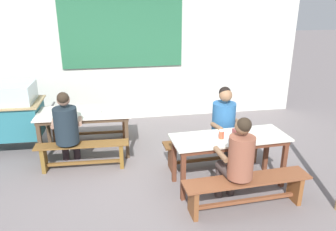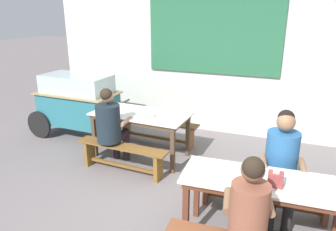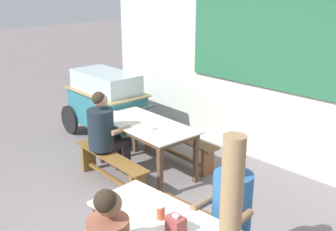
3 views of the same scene
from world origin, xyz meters
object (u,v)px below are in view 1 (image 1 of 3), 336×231
object	(u,v)px
person_left_back_turned	(67,126)
soup_bowl	(98,112)
bench_near_front	(246,188)
tissue_box	(238,134)
dining_table_far	(85,116)
bench_far_front	(83,153)
bench_near_back	(213,148)
bench_far_back	(90,124)
person_right_near_table	(225,123)
person_near_front	(238,158)
condiment_jar	(221,134)
dining_table_near	(229,142)

from	to	relation	value
person_left_back_turned	soup_bowl	bearing A→B (deg)	42.68
bench_near_front	tissue_box	bearing A→B (deg)	83.82
bench_near_front	person_left_back_turned	world-z (taller)	person_left_back_turned
dining_table_far	bench_far_front	world-z (taller)	dining_table_far
bench_near_back	soup_bowl	bearing A→B (deg)	158.03
bench_far_back	person_right_near_table	distance (m)	2.64
bench_near_back	person_near_front	bearing A→B (deg)	-93.03
person_left_back_turned	soup_bowl	xyz separation A→B (m)	(0.46, 0.42, 0.06)
person_left_back_turned	bench_near_front	bearing A→B (deg)	-32.86
dining_table_far	soup_bowl	distance (m)	0.26
bench_far_back	person_left_back_turned	world-z (taller)	person_left_back_turned
bench_near_back	soup_bowl	distance (m)	1.99
condiment_jar	bench_far_front	bearing A→B (deg)	156.09
bench_near_back	bench_far_back	bearing A→B (deg)	144.42
person_left_back_turned	tissue_box	xyz separation A→B (m)	(2.37, -0.97, 0.11)
bench_far_back	bench_near_back	xyz separation A→B (m)	(1.99, -1.42, 0.00)
condiment_jar	person_left_back_turned	bearing A→B (deg)	156.55
dining_table_far	condiment_jar	bearing A→B (deg)	-37.34
bench_near_front	tissue_box	world-z (taller)	tissue_box
bench_far_back	bench_near_front	bearing A→B (deg)	-51.94
bench_far_front	person_left_back_turned	distance (m)	0.48
bench_far_front	condiment_jar	world-z (taller)	condiment_jar
tissue_box	person_left_back_turned	bearing A→B (deg)	157.70
bench_far_front	soup_bowl	size ratio (longest dim) A/B	11.10
bench_far_back	person_near_front	xyz separation A→B (m)	(1.93, -2.56, 0.41)
bench_near_front	bench_far_back	bearing A→B (deg)	128.06
dining_table_near	tissue_box	bearing A→B (deg)	-40.71
dining_table_near	tissue_box	distance (m)	0.19
tissue_box	soup_bowl	size ratio (longest dim) A/B	1.20
dining_table_near	bench_far_front	xyz separation A→B (m)	(-2.07, 0.82, -0.38)
bench_near_back	person_near_front	xyz separation A→B (m)	(-0.06, -1.13, 0.41)
dining_table_near	condiment_jar	world-z (taller)	condiment_jar
bench_far_back	bench_near_front	size ratio (longest dim) A/B	0.93
tissue_box	soup_bowl	world-z (taller)	tissue_box
bench_near_back	condiment_jar	xyz separation A→B (m)	(-0.11, -0.63, 0.51)
bench_far_front	person_near_front	xyz separation A→B (m)	(1.98, -1.36, 0.42)
bench_near_front	person_near_front	xyz separation A→B (m)	(-0.12, 0.06, 0.41)
dining_table_far	bench_near_front	size ratio (longest dim) A/B	0.95
bench_far_back	condiment_jar	bearing A→B (deg)	-47.51
dining_table_far	bench_near_back	size ratio (longest dim) A/B	0.97
bench_far_back	bench_near_front	distance (m)	3.32
bench_far_front	soup_bowl	distance (m)	0.74
bench_near_front	dining_table_near	bearing A→B (deg)	92.97
dining_table_near	tissue_box	size ratio (longest dim) A/B	10.63
bench_near_front	bench_near_back	bearing A→B (deg)	92.97
bench_far_back	bench_near_back	world-z (taller)	same
dining_table_near	bench_far_front	distance (m)	2.26
bench_near_front	person_left_back_turned	bearing A→B (deg)	147.14
soup_bowl	person_near_front	bearing A→B (deg)	-47.00
bench_near_back	condiment_jar	size ratio (longest dim) A/B	13.25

